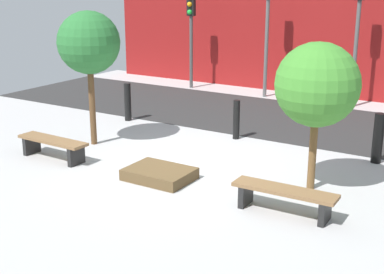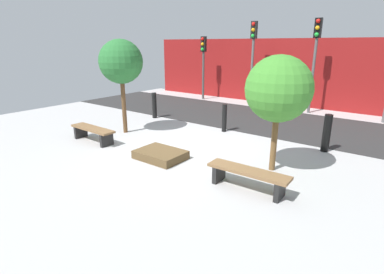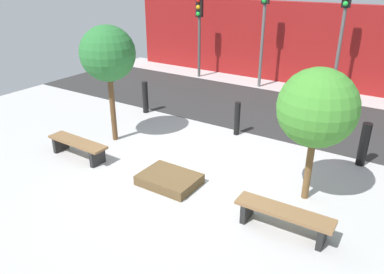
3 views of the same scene
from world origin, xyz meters
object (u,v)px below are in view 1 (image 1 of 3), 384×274
object	(u,v)px
planter_bed	(160,174)
tree_behind_right_bench	(317,85)
tree_behind_left_bench	(89,43)
bollard_center	(378,138)
bollard_left	(236,120)
bench_left	(53,145)
bench_right	(284,195)
traffic_light_mid_east	(358,16)
traffic_light_west	(191,22)
traffic_light_mid_west	(267,13)
bollard_far_left	(128,102)

from	to	relation	value
planter_bed	tree_behind_right_bench	xyz separation A→B (m)	(2.66, 1.10, 1.84)
planter_bed	tree_behind_left_bench	world-z (taller)	tree_behind_left_bench
tree_behind_left_bench	bollard_center	world-z (taller)	tree_behind_left_bench
planter_bed	bollard_left	world-z (taller)	bollard_left
bench_left	bench_right	xyz separation A→B (m)	(5.32, 0.00, -0.00)
bollard_left	traffic_light_mid_east	distance (m)	5.49
tree_behind_left_bench	traffic_light_west	distance (m)	7.14
bollard_center	traffic_light_mid_west	distance (m)	7.10
tree_behind_right_bench	traffic_light_mid_west	bearing A→B (deg)	120.46
bollard_far_left	bollard_left	xyz separation A→B (m)	(3.33, 0.00, -0.04)
traffic_light_mid_east	bollard_center	bearing A→B (deg)	-68.40
bench_right	bollard_left	bearing A→B (deg)	126.45
tree_behind_right_bench	bollard_far_left	world-z (taller)	tree_behind_right_bench
bollard_center	traffic_light_west	xyz separation A→B (m)	(-7.62, 4.81, 1.75)
tree_behind_left_bench	bollard_far_left	xyz separation A→B (m)	(-0.67, 2.14, -1.84)
traffic_light_west	traffic_light_mid_west	bearing A→B (deg)	0.03
tree_behind_right_bench	traffic_light_mid_east	size ratio (longest dim) A/B	0.69
traffic_light_mid_east	bench_right	bearing A→B (deg)	-81.51
bollard_far_left	bollard_center	world-z (taller)	bollard_center
tree_behind_left_bench	traffic_light_west	xyz separation A→B (m)	(-1.63, 6.95, -0.07)
bench_left	traffic_light_mid_east	bearing A→B (deg)	64.90
tree_behind_right_bench	traffic_light_west	bearing A→B (deg)	134.98
bench_left	traffic_light_mid_west	world-z (taller)	traffic_light_mid_west
bench_right	traffic_light_mid_west	distance (m)	9.51
tree_behind_right_bench	bench_left	bearing A→B (deg)	-166.31
bollard_far_left	traffic_light_west	size ratio (longest dim) A/B	0.31
bollard_left	bollard_center	bearing A→B (deg)	0.00
tree_behind_left_bench	bollard_center	xyz separation A→B (m)	(5.99, 2.14, -1.82)
bollard_left	traffic_light_mid_west	bearing A→B (deg)	106.55
bollard_center	tree_behind_left_bench	bearing A→B (deg)	-160.32
bench_right	traffic_light_mid_west	xyz separation A→B (m)	(-4.09, 8.25, 2.38)
bench_left	planter_bed	world-z (taller)	bench_left
bench_right	traffic_light_mid_west	size ratio (longest dim) A/B	0.45
traffic_light_mid_west	traffic_light_mid_east	bearing A→B (deg)	0.00
tree_behind_right_bench	traffic_light_mid_east	distance (m)	7.10
planter_bed	traffic_light_west	bearing A→B (deg)	118.05
bench_right	traffic_light_mid_west	world-z (taller)	traffic_light_mid_west
tree_behind_right_bench	bollard_left	bearing A→B (deg)	141.14
tree_behind_left_bench	traffic_light_mid_east	size ratio (longest dim) A/B	0.78
bollard_center	traffic_light_west	distance (m)	9.18
bench_right	bollard_left	distance (m)	4.35
planter_bed	bollard_center	size ratio (longest dim) A/B	1.17
tree_behind_right_bench	traffic_light_mid_east	world-z (taller)	traffic_light_mid_east
traffic_light_west	tree_behind_left_bench	bearing A→B (deg)	-76.82
bollard_center	bollard_far_left	bearing A→B (deg)	180.00
planter_bed	tree_behind_right_bench	distance (m)	3.41
traffic_light_west	planter_bed	bearing A→B (deg)	-61.95
bollard_center	bench_right	bearing A→B (deg)	-101.08
bollard_center	traffic_light_mid_west	size ratio (longest dim) A/B	0.27
bench_right	bollard_far_left	distance (m)	6.91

